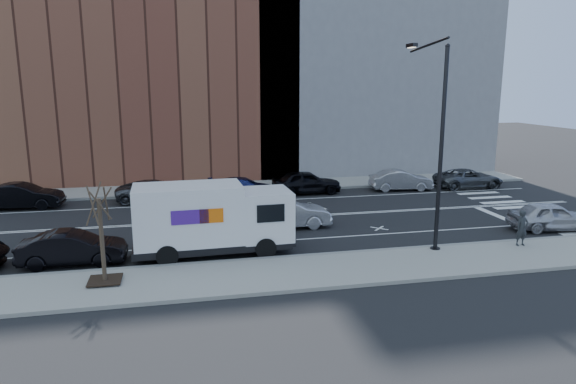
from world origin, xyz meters
name	(u,v)px	position (x,y,z in m)	size (l,w,h in m)	color
ground	(256,219)	(0.00, 0.00, 0.00)	(120.00, 120.00, 0.00)	black
sidewalk_near	(290,273)	(0.00, -8.80, 0.07)	(44.00, 3.60, 0.15)	gray
sidewalk_far	(238,187)	(0.00, 8.80, 0.07)	(44.00, 3.60, 0.15)	gray
curb_near	(281,258)	(0.00, -7.00, 0.08)	(44.00, 0.25, 0.17)	gray
curb_far	(241,192)	(0.00, 7.00, 0.08)	(44.00, 0.25, 0.17)	gray
crosswalk	(510,205)	(16.00, 0.00, 0.00)	(3.00, 14.00, 0.01)	white
road_markings	(256,219)	(0.00, 0.00, 0.00)	(40.00, 8.60, 0.01)	white
bldg_brick	(122,36)	(-8.00, 15.60, 11.00)	(26.00, 10.00, 22.00)	brown
bldg_concrete	(367,16)	(12.00, 15.60, 13.00)	(20.00, 10.00, 26.00)	slate
streetlight	(436,138)	(7.00, -6.91, 5.08)	(0.44, 4.02, 9.34)	black
street_tree	(103,249)	(-7.00, -8.40, 1.45)	(1.20, 1.20, 3.75)	black
fedex_van	(212,218)	(-2.79, -5.60, 1.66)	(7.00, 2.64, 3.17)	black
far_parked_b	(22,196)	(-13.44, 5.36, 0.77)	(1.63, 4.66, 1.54)	black
far_parked_c	(156,191)	(-5.60, 5.58, 0.69)	(2.27, 4.93, 1.37)	#45464B
far_parked_d	(243,188)	(0.00, 5.53, 0.67)	(1.88, 4.62, 1.34)	navy
far_parked_e	(306,182)	(4.36, 5.85, 0.81)	(1.90, 4.73, 1.61)	black
far_parked_f	(401,180)	(11.20, 5.59, 0.72)	(1.51, 4.34, 1.43)	#A0A0A4
far_parked_g	(468,178)	(16.37, 5.40, 0.68)	(2.26, 4.90, 1.36)	#474B4F
driving_sedan	(285,213)	(1.23, -2.11, 0.77)	(1.64, 4.69, 1.55)	silver
near_parked_rear_a	(73,248)	(-8.59, -5.67, 0.71)	(1.49, 4.29, 1.41)	black
near_parked_front	(551,216)	(14.55, -5.41, 0.73)	(1.72, 4.27, 1.46)	#B8B7BD
pedestrian	(522,228)	(11.07, -7.78, 0.97)	(0.60, 0.39, 1.65)	#24272A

